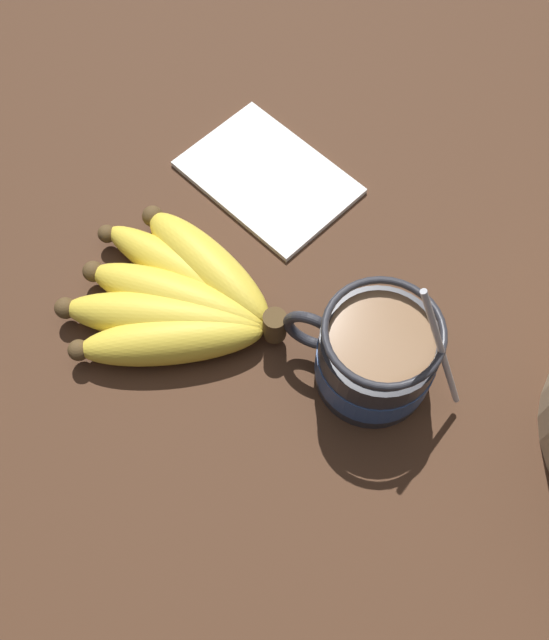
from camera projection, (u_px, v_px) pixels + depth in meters
table at (304, 336)px, 64.18cm from camera, size 104.18×104.18×3.40cm
coffee_mug at (375, 357)px, 57.20cm from camera, size 15.51×9.68×15.84cm
banana_bunch at (180, 299)px, 61.56cm from camera, size 19.78×18.22×4.41cm
napkin at (268, 177)px, 69.81cm from camera, size 19.06×16.44×0.60cm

